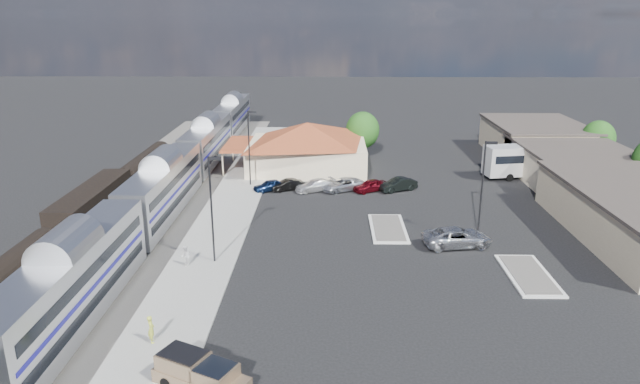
{
  "coord_description": "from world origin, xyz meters",
  "views": [
    {
      "loc": [
        -1.6,
        -48.79,
        19.55
      ],
      "look_at": [
        -2.52,
        4.78,
        2.8
      ],
      "focal_mm": 32.0,
      "sensor_mm": 36.0,
      "label": 1
    }
  ],
  "objects_px": {
    "station_depot": "(307,146)",
    "suv": "(457,237)",
    "pickup_truck": "(201,375)",
    "coach_bus": "(535,159)"
  },
  "relations": [
    {
      "from": "station_depot",
      "to": "coach_bus",
      "type": "bearing_deg",
      "value": -7.16
    },
    {
      "from": "pickup_truck",
      "to": "coach_bus",
      "type": "bearing_deg",
      "value": -10.82
    },
    {
      "from": "pickup_truck",
      "to": "coach_bus",
      "type": "xyz_separation_m",
      "value": [
        32.5,
        42.84,
        1.49
      ]
    },
    {
      "from": "suv",
      "to": "coach_bus",
      "type": "distance_m",
      "value": 26.71
    },
    {
      "from": "station_depot",
      "to": "suv",
      "type": "bearing_deg",
      "value": -61.39
    },
    {
      "from": "pickup_truck",
      "to": "suv",
      "type": "relative_size",
      "value": 0.93
    },
    {
      "from": "coach_bus",
      "to": "suv",
      "type": "bearing_deg",
      "value": 138.19
    },
    {
      "from": "station_depot",
      "to": "suv",
      "type": "height_order",
      "value": "station_depot"
    },
    {
      "from": "coach_bus",
      "to": "pickup_truck",
      "type": "bearing_deg",
      "value": 133.55
    },
    {
      "from": "pickup_truck",
      "to": "station_depot",
      "type": "bearing_deg",
      "value": 21.52
    }
  ]
}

